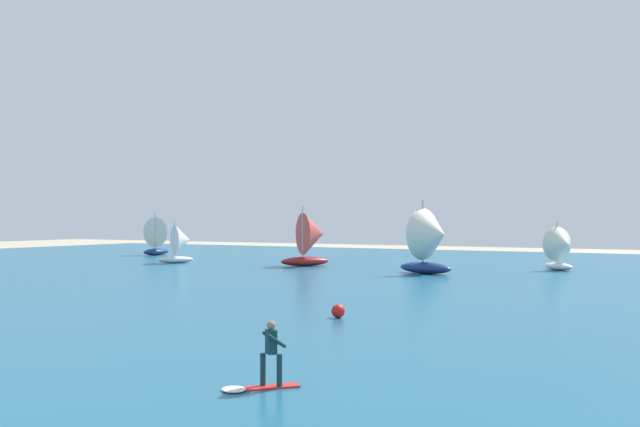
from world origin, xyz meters
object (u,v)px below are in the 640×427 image
sailboat_trailing (312,239)px  sailboat_leading (181,243)px  sailboat_far_left (562,248)px  sailboat_anchored_offshore (432,240)px  kitesurfer (264,364)px  sailboat_outermost (160,235)px  marker_buoy (338,311)px

sailboat_trailing → sailboat_leading: (-12.98, -2.33, -0.57)m
sailboat_far_left → sailboat_leading: (-33.62, -7.11, 0.04)m
sailboat_trailing → sailboat_anchored_offshore: bearing=-17.2°
kitesurfer → sailboat_anchored_offshore: (-9.50, 37.28, 1.98)m
kitesurfer → sailboat_outermost: 68.80m
sailboat_trailing → sailboat_leading: 13.20m
sailboat_trailing → sailboat_far_left: bearing=13.0°
kitesurfer → sailboat_far_left: (-1.67, 46.03, 1.22)m
sailboat_leading → marker_buoy: size_ratio=6.99×
sailboat_anchored_offshore → sailboat_far_left: bearing=48.2°
sailboat_anchored_offshore → sailboat_outermost: (-38.03, 12.44, -0.33)m
sailboat_leading → sailboat_outermost: bearing=138.6°
sailboat_leading → marker_buoy: bearing=-40.8°
sailboat_outermost → sailboat_trailing: bearing=-18.6°
sailboat_far_left → sailboat_trailing: (-20.64, -4.78, 0.61)m
sailboat_far_left → sailboat_outermost: 46.01m
sailboat_anchored_offshore → sailboat_leading: 25.86m
sailboat_outermost → sailboat_trailing: sailboat_trailing is taller
kitesurfer → sailboat_anchored_offshore: size_ratio=0.33×
sailboat_outermost → sailboat_trailing: 26.60m
sailboat_far_left → marker_buoy: sailboat_far_left is taller
sailboat_anchored_offshore → sailboat_outermost: bearing=161.9°
kitesurfer → sailboat_outermost: (-47.53, 49.72, 1.65)m
kitesurfer → sailboat_leading: (-35.29, 38.92, 1.26)m
sailboat_far_left → sailboat_trailing: sailboat_trailing is taller
sailboat_leading → marker_buoy: 40.83m
kitesurfer → sailboat_anchored_offshore: 38.52m
sailboat_far_left → sailboat_anchored_offshore: 11.76m
kitesurfer → sailboat_trailing: bearing=118.4°
sailboat_far_left → marker_buoy: bearing=-94.6°
sailboat_trailing → sailboat_leading: bearing=-169.8°
kitesurfer → sailboat_outermost: sailboat_outermost is taller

